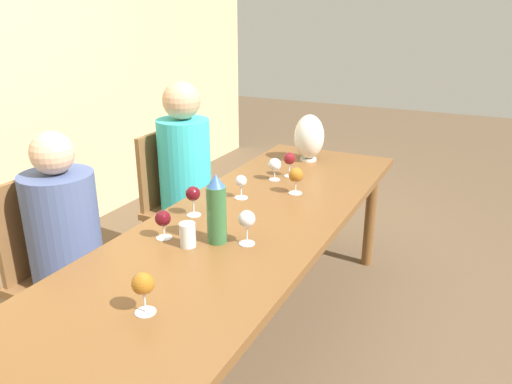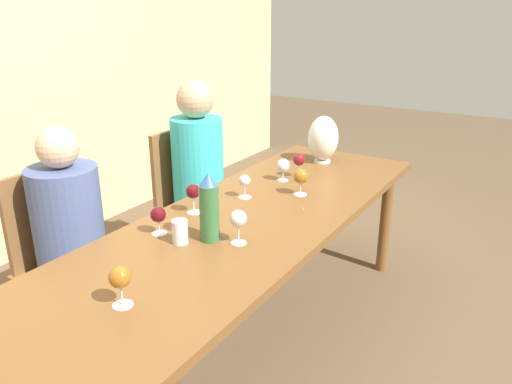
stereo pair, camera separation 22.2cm
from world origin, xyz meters
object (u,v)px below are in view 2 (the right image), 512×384
object	(u,v)px
person_far	(200,172)
person_near	(72,238)
water_bottle	(210,208)
wine_glass_4	(299,160)
vase	(323,139)
wine_glass_7	(120,278)
chair_far	(190,198)
wine_glass_6	(158,215)
wine_glass_2	(193,192)
chair_near	(64,258)
water_tumbler	(180,232)
wine_glass_1	(245,182)
wine_glass_3	(283,166)
wine_glass_5	(238,219)
wine_glass_0	(301,177)

from	to	relation	value
person_far	person_near	bearing A→B (deg)	-179.90
water_bottle	wine_glass_4	world-z (taller)	water_bottle
vase	wine_glass_4	xyz separation A→B (m)	(-0.35, -0.01, -0.05)
wine_glass_7	chair_far	distance (m)	1.67
wine_glass_6	wine_glass_7	world-z (taller)	wine_glass_7
person_far	water_bottle	bearing A→B (deg)	-139.49
wine_glass_2	chair_near	distance (m)	0.74
water_bottle	wine_glass_4	bearing A→B (deg)	4.09
water_tumbler	wine_glass_1	size ratio (longest dim) A/B	0.83
wine_glass_3	wine_glass_5	xyz separation A→B (m)	(-0.80, -0.23, 0.02)
water_tumbler	wine_glass_7	size ratio (longest dim) A/B	0.71
vase	wine_glass_6	xyz separation A→B (m)	(-1.36, 0.14, -0.07)
wine_glass_0	wine_glass_6	xyz separation A→B (m)	(-0.75, 0.30, -0.01)
person_near	person_far	bearing A→B (deg)	0.10
wine_glass_2	water_bottle	bearing A→B (deg)	-128.55
wine_glass_2	wine_glass_7	distance (m)	0.81
wine_glass_5	chair_far	size ratio (longest dim) A/B	0.16
chair_near	person_far	xyz separation A→B (m)	(0.99, -0.09, 0.19)
wine_glass_6	wine_glass_7	distance (m)	0.56
water_bottle	person_near	distance (m)	0.78
wine_glass_6	chair_far	distance (m)	1.13
vase	wine_glass_2	distance (m)	1.10
chair_far	wine_glass_2	bearing A→B (deg)	-139.17
chair_far	wine_glass_3	bearing A→B (deg)	-90.33
wine_glass_2	wine_glass_6	size ratio (longest dim) A/B	1.15
wine_glass_4	chair_near	size ratio (longest dim) A/B	0.15
wine_glass_5	person_near	size ratio (longest dim) A/B	0.13
wine_glass_4	water_tumbler	bearing A→B (deg)	178.75
chair_far	water_tumbler	bearing A→B (deg)	-142.50
chair_near	chair_far	xyz separation A→B (m)	(0.99, 0.00, 0.00)
chair_far	person_near	distance (m)	1.00
water_bottle	wine_glass_3	bearing A→B (deg)	7.90
wine_glass_1	wine_glass_7	distance (m)	1.07
water_tumbler	wine_glass_4	distance (m)	1.03
chair_near	wine_glass_3	bearing A→B (deg)	-34.85
person_near	person_far	xyz separation A→B (m)	(0.99, 0.00, 0.06)
vase	person_near	distance (m)	1.59
wine_glass_5	chair_near	xyz separation A→B (m)	(-0.19, 0.92, -0.35)
chair_far	person_near	bearing A→B (deg)	-175.00
wine_glass_2	chair_far	size ratio (longest dim) A/B	0.15
person_near	chair_near	bearing A→B (deg)	90.00
chair_far	person_far	xyz separation A→B (m)	(-0.00, -0.09, 0.19)
wine_glass_2	person_near	bearing A→B (deg)	126.41
wine_glass_6	chair_near	xyz separation A→B (m)	(-0.08, 0.58, -0.33)
wine_glass_6	wine_glass_0	bearing A→B (deg)	-21.50
wine_glass_7	water_bottle	bearing A→B (deg)	5.44
wine_glass_0	person_near	size ratio (longest dim) A/B	0.12
wine_glass_1	wine_glass_5	xyz separation A→B (m)	(-0.46, -0.27, 0.02)
wine_glass_1	chair_near	size ratio (longest dim) A/B	0.13
wine_glass_5	chair_near	bearing A→B (deg)	101.40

